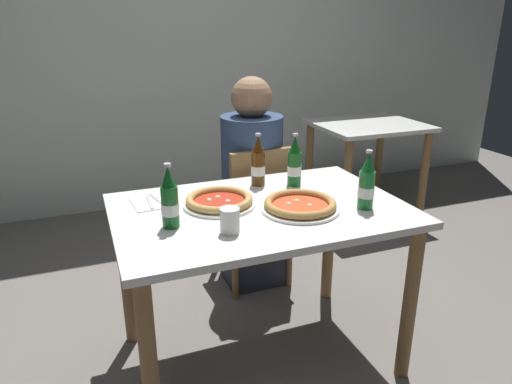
{
  "coord_description": "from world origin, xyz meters",
  "views": [
    {
      "loc": [
        -0.67,
        -1.67,
        1.47
      ],
      "look_at": [
        0.0,
        0.05,
        0.8
      ],
      "focal_mm": 32.77,
      "sensor_mm": 36.0,
      "label": 1
    }
  ],
  "objects_px": {
    "dining_table_background": "(367,143)",
    "pizza_marinara_far": "(219,201)",
    "chair_behind_table": "(256,209)",
    "diner_seated": "(252,189)",
    "napkin_with_cutlery": "(154,202)",
    "paper_cup": "(230,221)",
    "beer_bottle_left": "(294,164)",
    "beer_bottle_right": "(367,184)",
    "dining_table_main": "(260,232)",
    "pizza_margherita_near": "(300,205)",
    "beer_bottle_center": "(170,201)",
    "beer_bottle_extra": "(258,164)"
  },
  "relations": [
    {
      "from": "beer_bottle_extra",
      "to": "napkin_with_cutlery",
      "type": "xyz_separation_m",
      "value": [
        -0.5,
        -0.06,
        -0.1
      ]
    },
    {
      "from": "dining_table_background",
      "to": "beer_bottle_center",
      "type": "bearing_deg",
      "value": -142.53
    },
    {
      "from": "diner_seated",
      "to": "beer_bottle_left",
      "type": "height_order",
      "value": "diner_seated"
    },
    {
      "from": "beer_bottle_center",
      "to": "paper_cup",
      "type": "xyz_separation_m",
      "value": [
        0.19,
        -0.13,
        -0.06
      ]
    },
    {
      "from": "pizza_marinara_far",
      "to": "beer_bottle_extra",
      "type": "bearing_deg",
      "value": 37.7
    },
    {
      "from": "diner_seated",
      "to": "beer_bottle_right",
      "type": "bearing_deg",
      "value": -77.21
    },
    {
      "from": "diner_seated",
      "to": "beer_bottle_center",
      "type": "xyz_separation_m",
      "value": [
        -0.6,
        -0.72,
        0.27
      ]
    },
    {
      "from": "dining_table_main",
      "to": "chair_behind_table",
      "type": "bearing_deg",
      "value": 70.6
    },
    {
      "from": "dining_table_main",
      "to": "beer_bottle_right",
      "type": "xyz_separation_m",
      "value": [
        0.4,
        -0.16,
        0.22
      ]
    },
    {
      "from": "beer_bottle_left",
      "to": "beer_bottle_center",
      "type": "height_order",
      "value": "same"
    },
    {
      "from": "pizza_margherita_near",
      "to": "beer_bottle_center",
      "type": "xyz_separation_m",
      "value": [
        -0.52,
        0.03,
        0.08
      ]
    },
    {
      "from": "dining_table_main",
      "to": "napkin_with_cutlery",
      "type": "height_order",
      "value": "napkin_with_cutlery"
    },
    {
      "from": "dining_table_main",
      "to": "dining_table_background",
      "type": "xyz_separation_m",
      "value": [
        1.41,
        1.31,
        -0.04
      ]
    },
    {
      "from": "dining_table_main",
      "to": "beer_bottle_right",
      "type": "distance_m",
      "value": 0.48
    },
    {
      "from": "dining_table_main",
      "to": "chair_behind_table",
      "type": "xyz_separation_m",
      "value": [
        0.21,
        0.61,
        -0.15
      ]
    },
    {
      "from": "dining_table_background",
      "to": "chair_behind_table",
      "type": "bearing_deg",
      "value": -149.53
    },
    {
      "from": "napkin_with_cutlery",
      "to": "paper_cup",
      "type": "xyz_separation_m",
      "value": [
        0.21,
        -0.41,
        0.04
      ]
    },
    {
      "from": "pizza_margherita_near",
      "to": "beer_bottle_right",
      "type": "distance_m",
      "value": 0.28
    },
    {
      "from": "chair_behind_table",
      "to": "paper_cup",
      "type": "distance_m",
      "value": 0.95
    },
    {
      "from": "pizza_marinara_far",
      "to": "beer_bottle_left",
      "type": "height_order",
      "value": "beer_bottle_left"
    },
    {
      "from": "chair_behind_table",
      "to": "beer_bottle_left",
      "type": "xyz_separation_m",
      "value": [
        0.04,
        -0.4,
        0.37
      ]
    },
    {
      "from": "diner_seated",
      "to": "dining_table_background",
      "type": "bearing_deg",
      "value": 28.57
    },
    {
      "from": "dining_table_background",
      "to": "pizza_marinara_far",
      "type": "bearing_deg",
      "value": -141.68
    },
    {
      "from": "chair_behind_table",
      "to": "beer_bottle_extra",
      "type": "relative_size",
      "value": 3.44
    },
    {
      "from": "dining_table_main",
      "to": "diner_seated",
      "type": "relative_size",
      "value": 0.99
    },
    {
      "from": "chair_behind_table",
      "to": "diner_seated",
      "type": "height_order",
      "value": "diner_seated"
    },
    {
      "from": "diner_seated",
      "to": "beer_bottle_right",
      "type": "xyz_separation_m",
      "value": [
        0.19,
        -0.82,
        0.27
      ]
    },
    {
      "from": "chair_behind_table",
      "to": "beer_bottle_extra",
      "type": "xyz_separation_m",
      "value": [
        -0.12,
        -0.34,
        0.37
      ]
    },
    {
      "from": "diner_seated",
      "to": "beer_bottle_center",
      "type": "height_order",
      "value": "diner_seated"
    },
    {
      "from": "pizza_marinara_far",
      "to": "beer_bottle_left",
      "type": "xyz_separation_m",
      "value": [
        0.41,
        0.13,
        0.08
      ]
    },
    {
      "from": "chair_behind_table",
      "to": "beer_bottle_left",
      "type": "relative_size",
      "value": 3.44
    },
    {
      "from": "dining_table_background",
      "to": "beer_bottle_center",
      "type": "height_order",
      "value": "beer_bottle_center"
    },
    {
      "from": "beer_bottle_center",
      "to": "beer_bottle_left",
      "type": "bearing_deg",
      "value": 22.8
    },
    {
      "from": "beer_bottle_center",
      "to": "beer_bottle_extra",
      "type": "distance_m",
      "value": 0.58
    },
    {
      "from": "chair_behind_table",
      "to": "paper_cup",
      "type": "bearing_deg",
      "value": 59.97
    },
    {
      "from": "pizza_margherita_near",
      "to": "beer_bottle_right",
      "type": "relative_size",
      "value": 1.3
    },
    {
      "from": "beer_bottle_extra",
      "to": "beer_bottle_right",
      "type": "bearing_deg",
      "value": -55.17
    },
    {
      "from": "pizza_margherita_near",
      "to": "paper_cup",
      "type": "relative_size",
      "value": 3.38
    },
    {
      "from": "pizza_margherita_near",
      "to": "beer_bottle_left",
      "type": "relative_size",
      "value": 1.3
    },
    {
      "from": "diner_seated",
      "to": "pizza_margherita_near",
      "type": "height_order",
      "value": "diner_seated"
    },
    {
      "from": "dining_table_main",
      "to": "beer_bottle_left",
      "type": "distance_m",
      "value": 0.39
    },
    {
      "from": "diner_seated",
      "to": "beer_bottle_extra",
      "type": "xyz_separation_m",
      "value": [
        -0.12,
        -0.39,
        0.27
      ]
    },
    {
      "from": "beer_bottle_right",
      "to": "beer_bottle_extra",
      "type": "height_order",
      "value": "same"
    },
    {
      "from": "beer_bottle_center",
      "to": "beer_bottle_right",
      "type": "xyz_separation_m",
      "value": [
        0.78,
        -0.1,
        0.0
      ]
    },
    {
      "from": "beer_bottle_left",
      "to": "pizza_marinara_far",
      "type": "bearing_deg",
      "value": -162.5
    },
    {
      "from": "dining_table_background",
      "to": "pizza_margherita_near",
      "type": "height_order",
      "value": "pizza_margherita_near"
    },
    {
      "from": "pizza_margherita_near",
      "to": "paper_cup",
      "type": "xyz_separation_m",
      "value": [
        -0.33,
        -0.1,
        0.03
      ]
    },
    {
      "from": "chair_behind_table",
      "to": "beer_bottle_extra",
      "type": "bearing_deg",
      "value": 67.73
    },
    {
      "from": "chair_behind_table",
      "to": "diner_seated",
      "type": "bearing_deg",
      "value": -88.83
    },
    {
      "from": "dining_table_background",
      "to": "beer_bottle_right",
      "type": "relative_size",
      "value": 3.24
    }
  ]
}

